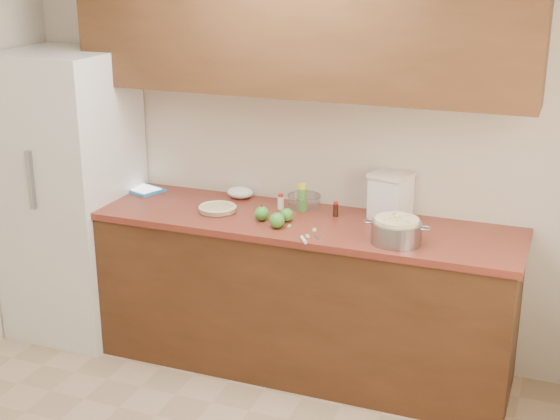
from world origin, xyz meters
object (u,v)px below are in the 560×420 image
at_px(pie, 218,209).
at_px(tablet, 143,190).
at_px(flour_canister, 391,195).
at_px(colander, 396,231).

relative_size(pie, tablet, 0.79).
height_order(pie, tablet, pie).
bearing_deg(tablet, flour_canister, 22.70).
distance_m(colander, tablet, 1.73).
xyz_separation_m(flour_canister, tablet, (-1.58, -0.08, -0.12)).
distance_m(pie, tablet, 0.65).
height_order(colander, tablet, colander).
distance_m(colander, flour_canister, 0.42).
bearing_deg(colander, pie, 173.95).
xyz_separation_m(pie, colander, (1.08, -0.11, 0.04)).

